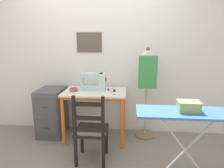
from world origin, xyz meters
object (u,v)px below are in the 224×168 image
Objects in this scene: wooden_chair at (91,131)px; storage_box at (189,106)px; scissors at (116,95)px; filing_cabinet at (52,112)px; ironing_board at (188,116)px; thread_spool_near_machine at (108,90)px; thread_spool_far_edge at (114,91)px; thread_spool_mid_table at (111,91)px; dress_form at (147,74)px; sewing_machine at (95,82)px; fabric_bowl at (74,90)px.

storage_box is (1.06, -0.32, 0.46)m from wooden_chair.
wooden_chair is at bearing -123.71° from scissors.
scissors is at bearing -14.09° from filing_cabinet.
ironing_board is at bearing -43.79° from scissors.
ironing_board is at bearing -46.67° from thread_spool_near_machine.
thread_spool_far_edge reaches higher than scissors.
scissors is 0.14× the size of wooden_chair.
thread_spool_near_machine is 1.32m from storage_box.
storage_box is at bearing -28.65° from filing_cabinet.
thread_spool_mid_table reaches higher than scissors.
dress_form is at bearing 21.33° from thread_spool_mid_table.
ironing_board is at bearing -45.19° from thread_spool_mid_table.
sewing_machine is 9.36× the size of thread_spool_mid_table.
ironing_board reaches higher than scissors.
thread_spool_far_edge is (0.61, 0.02, -0.01)m from fabric_bowl.
storage_box is at bearing -43.51° from scissors.
thread_spool_mid_table is 0.19× the size of storage_box.
storage_box is at bearing 99.68° from ironing_board.
thread_spool_mid_table is at bearing -24.10° from sewing_machine.
thread_spool_near_machine is at bearing -3.01° from filing_cabinet.
storage_box reaches higher than fabric_bowl.
fabric_bowl reaches higher than thread_spool_mid_table.
sewing_machine is at bearing 165.37° from thread_spool_far_edge.
thread_spool_near_machine is (-0.13, 0.22, 0.01)m from scissors.
storage_box is at bearing -46.46° from thread_spool_near_machine.
dress_form reaches higher than thread_spool_near_machine.
thread_spool_far_edge is at bearing -31.26° from thread_spool_near_machine.
sewing_machine is 0.43× the size of wooden_chair.
fabric_bowl is at bearing -178.17° from thread_spool_far_edge.
scissors is 1.08m from storage_box.
sewing_machine is 0.89m from filing_cabinet.
thread_spool_mid_table is 0.03× the size of dress_form.
thread_spool_far_edge is (0.10, -0.06, 0.00)m from thread_spool_near_machine.
thread_spool_mid_table is at bearing 134.81° from ironing_board.
storage_box reaches higher than scissors.
wooden_chair is at bearing -84.49° from sewing_machine.
filing_cabinet is at bearing 151.16° from ironing_board.
dress_form reaches higher than wooden_chair.
dress_form is (0.79, 0.09, 0.12)m from sewing_machine.
thread_spool_near_machine is at bearing 8.57° from fabric_bowl.
scissors is 0.58× the size of storage_box.
sewing_machine reaches higher than wooden_chair.
dress_form is (0.54, 0.21, 0.22)m from thread_spool_mid_table.
wooden_chair is 4.21× the size of storage_box.
wooden_chair is at bearing -41.29° from filing_cabinet.
filing_cabinet is (-0.72, 0.03, -0.52)m from sewing_machine.
thread_spool_near_machine is 0.10m from thread_spool_mid_table.
wooden_chair is at bearing -56.95° from fabric_bowl.
sewing_machine is at bearing 95.51° from wooden_chair.
sewing_machine reaches higher than thread_spool_near_machine.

